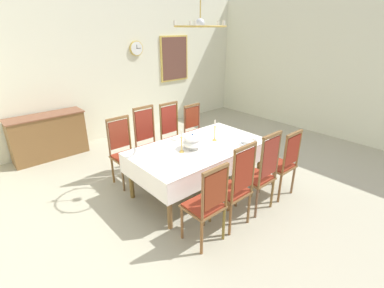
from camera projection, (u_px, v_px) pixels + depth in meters
The scene contains 25 objects.
ground at pixel (204, 192), 4.67m from camera, with size 8.16×6.67×0.04m, color #AFAB94.
back_wall at pixel (102, 70), 6.37m from camera, with size 8.16×0.08×3.21m, color silver.
right_wall at pixel (334, 68), 6.56m from camera, with size 0.08×6.67×3.21m, color silver.
dining_table at pixel (199, 150), 4.49m from camera, with size 2.14×1.18×0.76m.
tablecloth at pixel (199, 150), 4.49m from camera, with size 2.16×1.20×0.32m.
chair_south_a at pixel (207, 203), 3.37m from camera, with size 0.44×0.42×1.10m.
chair_north_a at pixel (124, 150), 4.74m from camera, with size 0.44×0.42×1.14m.
chair_south_b at pixel (235, 186), 3.65m from camera, with size 0.44×0.42×1.22m.
chair_north_b at pixel (149, 141), 5.04m from camera, with size 0.44×0.42×1.23m.
chair_south_c at pixel (261, 172), 3.99m from camera, with size 0.44×0.42×1.23m.
chair_north_c at pixel (173, 134), 5.38m from camera, with size 0.44×0.42×1.21m.
chair_south_d at pixel (283, 162), 4.36m from camera, with size 0.44×0.42×1.11m.
chair_north_d at pixel (196, 130), 5.74m from camera, with size 0.44×0.42×1.07m.
soup_tureen at pixel (193, 141), 4.33m from camera, with size 0.31×0.31×0.24m.
candlestick_west at pixel (182, 143), 4.19m from camera, with size 0.07×0.07×0.36m.
candlestick_east at pixel (215, 132), 4.62m from camera, with size 0.07×0.07×0.36m.
bowl_near_left at pixel (257, 139), 4.71m from camera, with size 0.15×0.15×0.03m.
bowl_near_right at pixel (245, 144), 4.49m from camera, with size 0.16×0.16×0.03m.
bowl_far_left at pixel (176, 139), 4.71m from camera, with size 0.15×0.15×0.03m.
spoon_primary at pixel (259, 137), 4.79m from camera, with size 0.03×0.18×0.01m.
spoon_secondary at pixel (248, 143), 4.58m from camera, with size 0.03×0.18×0.01m.
sideboard at pixel (48, 136), 5.72m from camera, with size 1.44×0.48×0.90m.
mounted_clock at pixel (136, 48), 6.70m from camera, with size 0.34×0.06×0.34m.
framed_painting at pixel (174, 59), 7.53m from camera, with size 0.88×0.05×1.16m.
chandelier at pixel (200, 26), 3.78m from camera, with size 0.72×0.71×0.66m.
Camera 1 is at (-2.79, -2.86, 2.53)m, focal length 26.46 mm.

